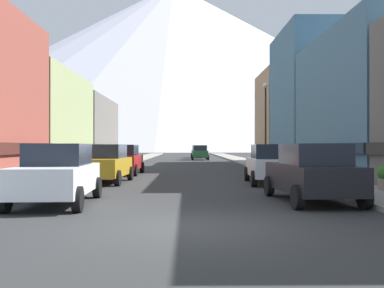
# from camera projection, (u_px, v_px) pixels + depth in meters

# --- Properties ---
(ground_plane) EXTENTS (400.00, 400.00, 0.00)m
(ground_plane) POSITION_uv_depth(u_px,v_px,m) (187.00, 227.00, 9.50)
(ground_plane) COLOR #2E2E2E
(sidewalk_left) EXTENTS (2.50, 100.00, 0.15)m
(sidewalk_left) POSITION_uv_depth(u_px,v_px,m) (123.00, 162.00, 44.42)
(sidewalk_left) COLOR gray
(sidewalk_left) RESTS_ON ground
(sidewalk_right) EXTENTS (2.50, 100.00, 0.15)m
(sidewalk_right) POSITION_uv_depth(u_px,v_px,m) (250.00, 162.00, 44.57)
(sidewalk_right) COLOR gray
(sidewalk_right) RESTS_ON ground
(storefront_left_2) EXTENTS (6.78, 11.39, 6.64)m
(storefront_left_2) POSITION_uv_depth(u_px,v_px,m) (28.00, 124.00, 30.47)
(storefront_left_2) COLOR #8C9966
(storefront_left_2) RESTS_ON ground
(storefront_left_3) EXTENTS (9.67, 12.69, 6.25)m
(storefront_left_3) POSITION_uv_depth(u_px,v_px,m) (59.00, 132.00, 42.93)
(storefront_left_3) COLOR #66605B
(storefront_left_3) RESTS_ON ground
(storefront_right_2) EXTENTS (7.29, 9.52, 10.90)m
(storefront_right_2) POSITION_uv_depth(u_px,v_px,m) (324.00, 101.00, 36.22)
(storefront_right_2) COLOR slate
(storefront_right_2) RESTS_ON ground
(storefront_right_3) EXTENTS (8.48, 8.76, 9.11)m
(storefront_right_3) POSITION_uv_depth(u_px,v_px,m) (302.00, 119.00, 45.63)
(storefront_right_3) COLOR tan
(storefront_right_3) RESTS_ON ground
(car_left_0) EXTENTS (2.24, 4.48, 1.78)m
(car_left_0) POSITION_uv_depth(u_px,v_px,m) (57.00, 174.00, 13.25)
(car_left_0) COLOR silver
(car_left_0) RESTS_ON ground
(car_left_1) EXTENTS (2.22, 4.47, 1.78)m
(car_left_1) POSITION_uv_depth(u_px,v_px,m) (105.00, 163.00, 20.94)
(car_left_1) COLOR #B28419
(car_left_1) RESTS_ON ground
(car_left_2) EXTENTS (2.13, 4.43, 1.78)m
(car_left_2) POSITION_uv_depth(u_px,v_px,m) (123.00, 159.00, 27.02)
(car_left_2) COLOR #9E1111
(car_left_2) RESTS_ON ground
(car_right_0) EXTENTS (2.25, 4.48, 1.78)m
(car_right_0) POSITION_uv_depth(u_px,v_px,m) (312.00, 173.00, 13.71)
(car_right_0) COLOR black
(car_right_0) RESTS_ON ground
(car_right_1) EXTENTS (2.23, 4.48, 1.78)m
(car_right_1) POSITION_uv_depth(u_px,v_px,m) (271.00, 164.00, 20.42)
(car_right_1) COLOR silver
(car_right_1) RESTS_ON ground
(car_driving_0) EXTENTS (2.06, 4.40, 1.78)m
(car_driving_0) POSITION_uv_depth(u_px,v_px,m) (200.00, 152.00, 54.88)
(car_driving_0) COLOR #265933
(car_driving_0) RESTS_ON ground
(car_driving_1) EXTENTS (2.06, 4.40, 1.78)m
(car_driving_1) POSITION_uv_depth(u_px,v_px,m) (198.00, 152.00, 63.77)
(car_driving_1) COLOR #591E72
(car_driving_1) RESTS_ON ground
(parking_meter_near) EXTENTS (0.14, 0.10, 1.33)m
(parking_meter_near) POSITION_uv_depth(u_px,v_px,m) (353.00, 166.00, 15.66)
(parking_meter_near) COLOR #595960
(parking_meter_near) RESTS_ON sidewalk_right
(trash_bin_right) EXTENTS (0.59, 0.59, 0.98)m
(trash_bin_right) POSITION_uv_depth(u_px,v_px,m) (332.00, 170.00, 19.80)
(trash_bin_right) COLOR #4C5156
(trash_bin_right) RESTS_ON sidewalk_right
(pedestrian_0) EXTENTS (0.36, 0.36, 1.55)m
(pedestrian_0) POSITION_uv_depth(u_px,v_px,m) (270.00, 157.00, 33.76)
(pedestrian_0) COLOR #333338
(pedestrian_0) RESTS_ON sidewalk_right
(pedestrian_1) EXTENTS (0.36, 0.36, 1.58)m
(pedestrian_1) POSITION_uv_depth(u_px,v_px,m) (85.00, 160.00, 27.67)
(pedestrian_1) COLOR maroon
(pedestrian_1) RESTS_ON sidewalk_left
(streetlamp_right) EXTENTS (0.36, 0.36, 5.86)m
(streetlamp_right) POSITION_uv_depth(u_px,v_px,m) (266.00, 112.00, 30.66)
(streetlamp_right) COLOR black
(streetlamp_right) RESTS_ON sidewalk_right
(mountain_backdrop) EXTENTS (314.62, 314.62, 97.96)m
(mountain_backdrop) POSITION_uv_depth(u_px,v_px,m) (173.00, 67.00, 269.58)
(mountain_backdrop) COLOR silver
(mountain_backdrop) RESTS_ON ground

